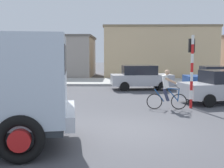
{
  "coord_description": "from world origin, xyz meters",
  "views": [
    {
      "loc": [
        -0.29,
        -8.68,
        2.45
      ],
      "look_at": [
        -0.57,
        2.5,
        1.2
      ],
      "focal_mm": 45.29,
      "sensor_mm": 36.0,
      "label": 1
    }
  ],
  "objects_px": {
    "cyclist": "(167,90)",
    "car_far_side": "(141,77)",
    "car_white_mid": "(224,86)",
    "car_red_near": "(218,79)",
    "traffic_light_pole": "(192,61)",
    "pedestrian_near_kerb": "(58,77)"
  },
  "relations": [
    {
      "from": "car_white_mid",
      "to": "pedestrian_near_kerb",
      "type": "height_order",
      "value": "pedestrian_near_kerb"
    },
    {
      "from": "cyclist",
      "to": "car_red_near",
      "type": "xyz_separation_m",
      "value": [
        4.18,
        5.76,
        -0.05
      ]
    },
    {
      "from": "traffic_light_pole",
      "to": "car_red_near",
      "type": "relative_size",
      "value": 0.79
    },
    {
      "from": "car_white_mid",
      "to": "car_far_side",
      "type": "xyz_separation_m",
      "value": [
        -3.63,
        5.03,
        0.0
      ]
    },
    {
      "from": "car_red_near",
      "to": "pedestrian_near_kerb",
      "type": "height_order",
      "value": "pedestrian_near_kerb"
    },
    {
      "from": "car_far_side",
      "to": "cyclist",
      "type": "bearing_deg",
      "value": -84.84
    },
    {
      "from": "cyclist",
      "to": "traffic_light_pole",
      "type": "relative_size",
      "value": 0.54
    },
    {
      "from": "cyclist",
      "to": "car_far_side",
      "type": "relative_size",
      "value": 0.41
    },
    {
      "from": "cyclist",
      "to": "car_far_side",
      "type": "distance_m",
      "value": 6.69
    },
    {
      "from": "car_far_side",
      "to": "car_white_mid",
      "type": "bearing_deg",
      "value": -54.2
    },
    {
      "from": "cyclist",
      "to": "traffic_light_pole",
      "type": "xyz_separation_m",
      "value": [
        1.13,
        0.36,
        1.2
      ]
    },
    {
      "from": "traffic_light_pole",
      "to": "cyclist",
      "type": "bearing_deg",
      "value": -162.21
    },
    {
      "from": "traffic_light_pole",
      "to": "car_far_side",
      "type": "bearing_deg",
      "value": 105.37
    },
    {
      "from": "cyclist",
      "to": "car_far_side",
      "type": "xyz_separation_m",
      "value": [
        -0.6,
        6.66,
        -0.05
      ]
    },
    {
      "from": "traffic_light_pole",
      "to": "car_white_mid",
      "type": "bearing_deg",
      "value": 33.57
    },
    {
      "from": "cyclist",
      "to": "pedestrian_near_kerb",
      "type": "height_order",
      "value": "cyclist"
    },
    {
      "from": "traffic_light_pole",
      "to": "car_red_near",
      "type": "distance_m",
      "value": 6.32
    },
    {
      "from": "car_red_near",
      "to": "cyclist",
      "type": "bearing_deg",
      "value": -125.98
    },
    {
      "from": "traffic_light_pole",
      "to": "car_far_side",
      "type": "xyz_separation_m",
      "value": [
        -1.73,
        6.3,
        -1.25
      ]
    },
    {
      "from": "car_white_mid",
      "to": "pedestrian_near_kerb",
      "type": "xyz_separation_m",
      "value": [
        -9.09,
        4.77,
        0.03
      ]
    },
    {
      "from": "car_white_mid",
      "to": "traffic_light_pole",
      "type": "bearing_deg",
      "value": -146.43
    },
    {
      "from": "car_white_mid",
      "to": "car_red_near",
      "type": "bearing_deg",
      "value": 74.47
    }
  ]
}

